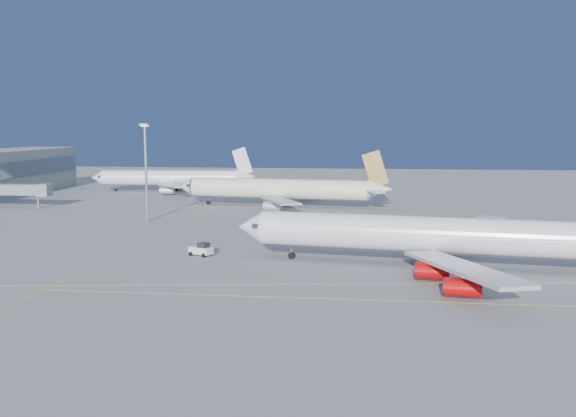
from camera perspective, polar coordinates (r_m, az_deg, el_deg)
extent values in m
plane|color=slate|center=(101.13, 3.65, -5.90)|extent=(500.00, 500.00, 0.00)
cube|color=gray|center=(198.33, -23.67, 1.55)|extent=(22.00, 3.00, 3.00)
cylinder|color=gray|center=(194.20, -21.33, 0.78)|extent=(0.70, 0.70, 5.20)
cube|color=gray|center=(193.01, -20.85, 1.55)|extent=(3.20, 3.60, 3.40)
cube|color=#D7C90B|center=(87.43, 6.46, -8.06)|extent=(90.00, 0.18, 0.02)
cube|color=#D7C90B|center=(95.30, 3.46, -6.72)|extent=(118.86, 16.88, 0.02)
cube|color=#D7C90B|center=(137.94, -12.50, -2.48)|extent=(0.18, 140.00, 0.02)
cylinder|color=white|center=(108.42, 12.46, -2.28)|extent=(57.79, 14.27, 5.96)
cone|color=white|center=(114.01, -3.32, -1.65)|extent=(5.44, 6.57, 5.96)
cube|color=black|center=(113.32, -2.38, -1.38)|extent=(2.45, 5.84, 0.72)
cube|color=#B7B7BC|center=(92.25, 15.19, -5.09)|extent=(14.07, 30.00, 0.57)
cube|color=#B7B7BC|center=(125.06, 15.18, -1.85)|extent=(21.19, 27.58, 0.57)
cylinder|color=gray|center=(112.54, 0.30, -3.61)|extent=(0.25, 0.25, 2.36)
cylinder|color=black|center=(112.77, 0.30, -4.20)|extent=(1.22, 0.88, 1.13)
cylinder|color=gray|center=(104.91, 12.86, -4.61)|extent=(0.33, 0.33, 2.36)
cylinder|color=black|center=(105.16, 12.84, -5.24)|extent=(1.25, 1.08, 1.13)
cylinder|color=gray|center=(113.17, 13.03, -3.74)|extent=(0.33, 0.33, 2.36)
cylinder|color=black|center=(113.40, 13.01, -4.33)|extent=(1.25, 1.08, 1.13)
cylinder|color=#AC0709|center=(97.96, 12.71, -5.44)|extent=(5.25, 3.26, 2.57)
cylinder|color=#AC0709|center=(89.20, 15.28, -6.79)|extent=(5.25, 3.26, 2.57)
cylinder|color=#AC0709|center=(120.15, 13.17, -3.09)|extent=(5.25, 3.26, 2.57)
cylinder|color=#AC0709|center=(128.90, 15.24, -2.45)|extent=(5.25, 3.26, 2.57)
cylinder|color=beige|center=(184.55, -0.93, 1.77)|extent=(52.26, 12.05, 5.69)
cone|color=beige|center=(193.58, -9.03, 1.94)|extent=(5.16, 6.20, 5.69)
cone|color=beige|center=(179.33, 8.22, 1.72)|extent=(7.61, 6.23, 5.41)
cube|color=black|center=(192.80, -8.51, 2.11)|extent=(2.25, 5.57, 0.70)
cube|color=#B7B7BC|center=(168.40, -0.69, 0.69)|extent=(13.94, 28.13, 0.55)
cube|color=#B7B7BC|center=(198.78, 1.56, 1.71)|extent=(19.58, 26.25, 0.55)
cube|color=gold|center=(179.03, 7.77, 3.51)|extent=(7.68, 1.39, 10.57)
cylinder|color=gray|center=(191.39, -7.11, 0.87)|extent=(0.24, 0.24, 2.30)
cylinder|color=black|center=(191.52, -7.10, 0.53)|extent=(1.18, 0.83, 1.10)
cylinder|color=gray|center=(180.78, -0.95, 0.55)|extent=(0.32, 0.32, 2.30)
cylinder|color=black|center=(180.92, -0.95, 0.19)|extent=(1.20, 1.03, 1.10)
cylinder|color=gray|center=(188.56, -0.32, 0.83)|extent=(0.32, 0.32, 2.30)
cylinder|color=black|center=(188.70, -0.32, 0.49)|extent=(1.20, 1.03, 1.10)
cylinder|color=#B7B7BC|center=(172.04, -1.38, 0.20)|extent=(5.07, 3.07, 2.50)
cylinder|color=#B7B7BC|center=(196.89, 0.57, 1.11)|extent=(5.07, 3.07, 2.50)
cylinder|color=white|center=(230.27, -10.46, 2.69)|extent=(48.02, 8.65, 5.35)
cone|color=white|center=(237.52, -16.59, 2.65)|extent=(4.66, 5.64, 5.35)
cone|color=white|center=(225.60, -3.71, 2.85)|extent=(7.02, 5.53, 5.08)
cube|color=black|center=(236.88, -16.18, 2.79)|extent=(1.88, 5.18, 0.67)
cube|color=#B7B7BC|center=(215.33, -10.19, 1.99)|extent=(17.15, 24.80, 0.53)
cube|color=#B7B7BC|center=(243.58, -8.68, 2.64)|extent=(14.23, 25.75, 0.53)
cube|color=silver|center=(225.41, -4.08, 4.20)|extent=(7.36, 0.94, 10.11)
cylinder|color=gray|center=(235.76, -15.09, 1.88)|extent=(0.23, 0.23, 2.20)
cylinder|color=black|center=(235.87, -15.08, 1.61)|extent=(1.09, 0.74, 1.05)
cylinder|color=gray|center=(226.63, -10.43, 1.80)|extent=(0.31, 0.31, 2.20)
cylinder|color=black|center=(226.73, -10.42, 1.52)|extent=(1.11, 0.93, 1.05)
cylinder|color=gray|center=(234.04, -10.01, 1.98)|extent=(0.31, 0.31, 2.20)
cylinder|color=black|center=(234.15, -10.00, 1.71)|extent=(1.11, 0.93, 1.05)
cylinder|color=#B7B7BC|center=(218.62, -10.72, 1.59)|extent=(4.74, 2.70, 2.39)
cylinder|color=#B7B7BC|center=(241.76, -9.42, 2.16)|extent=(4.74, 2.70, 2.39)
cube|color=white|center=(116.49, -7.76, -3.70)|extent=(4.71, 3.63, 1.26)
cube|color=black|center=(115.93, -7.52, -3.28)|extent=(2.27, 2.32, 0.95)
cylinder|color=black|center=(116.67, -8.66, -3.99)|extent=(0.82, 0.64, 0.74)
cylinder|color=black|center=(118.36, -7.98, -3.82)|extent=(0.82, 0.64, 0.74)
cylinder|color=black|center=(114.86, -7.51, -4.15)|extent=(0.82, 0.64, 0.74)
cylinder|color=black|center=(116.57, -6.84, -3.97)|extent=(0.82, 0.64, 0.74)
cylinder|color=gray|center=(158.66, -12.50, 3.03)|extent=(0.65, 0.65, 23.29)
cube|color=gray|center=(158.24, -12.62, 7.30)|extent=(2.05, 2.05, 0.47)
cube|color=white|center=(158.24, -12.62, 7.17)|extent=(1.49, 1.49, 0.23)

